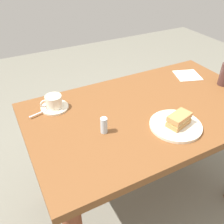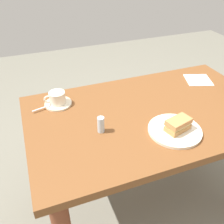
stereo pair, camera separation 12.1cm
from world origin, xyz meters
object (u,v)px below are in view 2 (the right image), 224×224
at_px(coffee_saucer, 58,104).
at_px(spoon, 44,107).
at_px(sandwich_front, 178,125).
at_px(salt_shaker, 101,125).
at_px(dining_table, 149,131).
at_px(napkin, 198,80).
at_px(coffee_cup, 57,97).
at_px(sandwich_plate, 175,130).

bearing_deg(coffee_saucer, spoon, 14.85).
relative_size(sandwich_front, spoon, 1.30).
distance_m(sandwich_front, salt_shaker, 0.35).
bearing_deg(salt_shaker, dining_table, -167.56).
distance_m(spoon, napkin, 0.95).
xyz_separation_m(sandwich_front, coffee_cup, (0.47, -0.42, 0.00)).
distance_m(napkin, salt_shaker, 0.78).
bearing_deg(coffee_cup, coffee_saucer, 179.72).
bearing_deg(coffee_saucer, coffee_cup, -0.28).
distance_m(coffee_saucer, napkin, 0.87).
height_order(coffee_saucer, coffee_cup, coffee_cup).
height_order(sandwich_front, salt_shaker, salt_shaker).
height_order(sandwich_front, napkin, sandwich_front).
bearing_deg(sandwich_front, dining_table, -80.83).
height_order(dining_table, sandwich_plate, sandwich_plate).
relative_size(sandwich_front, salt_shaker, 1.63).
height_order(sandwich_front, spoon, sandwich_front).
bearing_deg(coffee_cup, napkin, 177.77).
relative_size(coffee_saucer, salt_shaker, 1.84).
xyz_separation_m(coffee_saucer, napkin, (-0.87, 0.03, -0.00)).
bearing_deg(sandwich_plate, spoon, -36.45).
bearing_deg(dining_table, coffee_cup, -27.61).
xyz_separation_m(spoon, salt_shaker, (-0.22, 0.27, 0.03)).
bearing_deg(coffee_saucer, dining_table, 152.30).
bearing_deg(napkin, spoon, -0.86).
bearing_deg(spoon, napkin, 179.14).
xyz_separation_m(coffee_saucer, spoon, (0.07, 0.02, 0.01)).
height_order(dining_table, coffee_cup, coffee_cup).
bearing_deg(napkin, sandwich_plate, 42.64).
height_order(sandwich_plate, coffee_saucer, sandwich_plate).
relative_size(sandwich_plate, napkin, 1.63).
height_order(coffee_saucer, napkin, coffee_saucer).
xyz_separation_m(dining_table, salt_shaker, (0.29, 0.06, 0.18)).
xyz_separation_m(dining_table, sandwich_front, (-0.03, 0.19, 0.18)).
distance_m(coffee_saucer, coffee_cup, 0.04).
relative_size(coffee_cup, spoon, 1.16).
relative_size(coffee_saucer, coffee_cup, 1.26).
bearing_deg(sandwich_plate, dining_table, -82.98).
xyz_separation_m(dining_table, napkin, (-0.44, -0.20, 0.14)).
relative_size(sandwich_plate, coffee_saucer, 1.71).
distance_m(sandwich_plate, napkin, 0.56).
distance_m(sandwich_plate, salt_shaker, 0.34).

